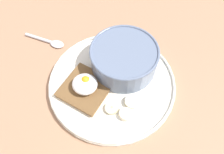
{
  "coord_description": "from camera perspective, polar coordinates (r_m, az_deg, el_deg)",
  "views": [
    {
      "loc": [
        7.9,
        -23.61,
        44.63
      ],
      "look_at": [
        0.0,
        0.0,
        5.0
      ],
      "focal_mm": 35.0,
      "sensor_mm": 36.0,
      "label": 1
    }
  ],
  "objects": [
    {
      "name": "ground_plane",
      "position": [
        0.5,
        0.0,
        -2.43
      ],
      "size": [
        120.0,
        120.0,
        2.0
      ],
      "primitive_type": "cube",
      "color": "#A07659",
      "rests_on": "ground"
    },
    {
      "name": "plate",
      "position": [
        0.49,
        0.0,
        -1.38
      ],
      "size": [
        28.13,
        28.13,
        1.6
      ],
      "color": "silver",
      "rests_on": "ground_plane"
    },
    {
      "name": "oatmeal_bowl",
      "position": [
        0.49,
        3.15,
        4.93
      ],
      "size": [
        15.06,
        15.06,
        5.91
      ],
      "color": "slate",
      "rests_on": "plate"
    },
    {
      "name": "toast_slice",
      "position": [
        0.47,
        -6.9,
        -2.96
      ],
      "size": [
        11.27,
        11.27,
        1.16
      ],
      "color": "brown",
      "rests_on": "plate"
    },
    {
      "name": "poached_egg",
      "position": [
        0.46,
        -7.11,
        -1.78
      ],
      "size": [
        5.36,
        5.07,
        3.02
      ],
      "color": "white",
      "rests_on": "toast_slice"
    },
    {
      "name": "banana_slice_front",
      "position": [
        0.46,
        5.16,
        -6.5
      ],
      "size": [
        3.29,
        3.2,
        1.28
      ],
      "color": "#EFE7C7",
      "rests_on": "plate"
    },
    {
      "name": "banana_slice_left",
      "position": [
        0.45,
        -0.07,
        -8.15
      ],
      "size": [
        3.88,
        3.88,
        1.38
      ],
      "color": "beige",
      "rests_on": "plate"
    },
    {
      "name": "banana_slice_back",
      "position": [
        0.45,
        3.62,
        -9.68
      ],
      "size": [
        3.64,
        3.67,
        1.22
      ],
      "color": "#FBECC8",
      "rests_on": "plate"
    },
    {
      "name": "spoon",
      "position": [
        0.59,
        -16.08,
        8.88
      ],
      "size": [
        11.11,
        2.59,
        0.8
      ],
      "color": "silver",
      "rests_on": "ground_plane"
    }
  ]
}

